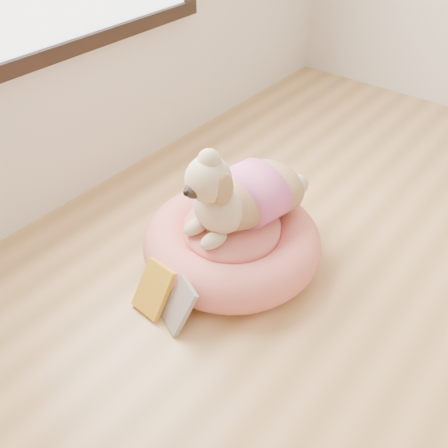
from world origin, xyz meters
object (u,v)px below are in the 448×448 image
Objects in this scene: book_yellow at (154,289)px; book_white at (179,305)px; pet_bed at (232,242)px; dog at (240,180)px.

book_white is (0.12, 0.00, -0.00)m from book_yellow.
dog is (0.01, 0.03, 0.28)m from pet_bed.
dog is 2.68× the size of book_yellow.
dog is 2.82× the size of book_white.
book_yellow is at bearing -88.71° from dog.
pet_bed is 3.86× the size of book_white.
pet_bed is 1.37× the size of dog.
pet_bed is 0.37m from book_white.
dog reaches higher than book_white.
book_white is at bearing 4.66° from book_yellow.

